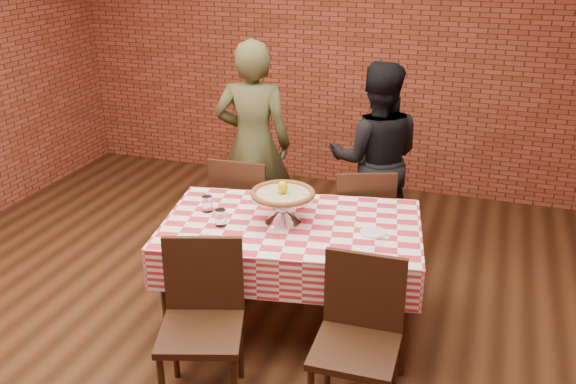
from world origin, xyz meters
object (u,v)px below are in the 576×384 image
object	(u,v)px
water_glass_right	(207,204)
diner_black	(376,159)
chair_near_right	(355,349)
pizza	(283,194)
diner_olive	(253,145)
chair_far_left	(247,209)
table	(291,276)
water_glass_left	(221,218)
chair_near_left	(201,330)
condiment_caddy	(299,196)
chair_far_right	(360,221)
pizza_stand	(283,208)

from	to	relation	value
water_glass_right	diner_black	xyz separation A→B (m)	(0.84, 1.29, -0.04)
chair_near_right	pizza	bearing A→B (deg)	130.12
chair_near_right	diner_olive	bearing A→B (deg)	123.43
water_glass_right	chair_far_left	bearing A→B (deg)	92.07
table	water_glass_left	bearing A→B (deg)	-156.42
water_glass_right	chair_near_left	bearing A→B (deg)	-67.74
condiment_caddy	table	bearing A→B (deg)	-72.90
pizza	chair_near_left	distance (m)	0.98
chair_far_right	diner_black	xyz separation A→B (m)	(-0.00, 0.48, 0.32)
pizza	table	bearing A→B (deg)	-4.66
pizza	water_glass_right	size ratio (longest dim) A/B	3.76
water_glass_right	condiment_caddy	bearing A→B (deg)	26.88
table	chair_near_right	world-z (taller)	chair_near_right
chair_far_left	chair_far_right	xyz separation A→B (m)	(0.87, 0.09, -0.01)
water_glass_right	chair_near_left	xyz separation A→B (m)	(0.34, -0.82, -0.35)
pizza	chair_far_left	world-z (taller)	pizza
pizza_stand	condiment_caddy	bearing A→B (deg)	84.31
pizza_stand	chair_near_right	size ratio (longest dim) A/B	0.44
water_glass_left	chair_far_right	world-z (taller)	chair_far_right
water_glass_left	diner_olive	distance (m)	1.33
condiment_caddy	diner_black	world-z (taller)	diner_black
table	diner_black	xyz separation A→B (m)	(0.27, 1.28, 0.40)
table	pizza_stand	size ratio (longest dim) A/B	3.90
water_glass_right	chair_far_right	distance (m)	1.23
pizza	chair_near_right	xyz separation A→B (m)	(0.65, -0.72, -0.49)
pizza	diner_black	world-z (taller)	diner_black
chair_near_left	diner_olive	distance (m)	2.04
chair_near_left	chair_far_right	distance (m)	1.72
pizza_stand	chair_far_left	size ratio (longest dim) A/B	0.44
chair_near_left	chair_near_right	distance (m)	0.83
chair_near_right	pizza_stand	bearing A→B (deg)	130.12
pizza_stand	chair_far_left	xyz separation A→B (m)	(-0.54, 0.71, -0.39)
pizza_stand	pizza	size ratio (longest dim) A/B	1.01
condiment_caddy	chair_near_left	bearing A→B (deg)	-90.64
pizza	water_glass_right	bearing A→B (deg)	-178.07
chair_far_left	diner_black	size ratio (longest dim) A/B	0.59
condiment_caddy	chair_far_left	world-z (taller)	chair_far_left
table	pizza_stand	distance (m)	0.48
chair_near_right	diner_black	size ratio (longest dim) A/B	0.59
chair_far_right	pizza_stand	bearing A→B (deg)	46.66
water_glass_right	diner_olive	size ratio (longest dim) A/B	0.06
condiment_caddy	diner_black	distance (m)	1.07
water_glass_right	chair_near_right	world-z (taller)	chair_near_right
table	diner_olive	bearing A→B (deg)	122.07
water_glass_left	diner_olive	world-z (taller)	diner_olive
table	water_glass_left	world-z (taller)	water_glass_left
pizza_stand	water_glass_left	size ratio (longest dim) A/B	3.79
chair_near_left	diner_olive	size ratio (longest dim) A/B	0.54
table	diner_olive	distance (m)	1.40
pizza_stand	pizza	distance (m)	0.10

